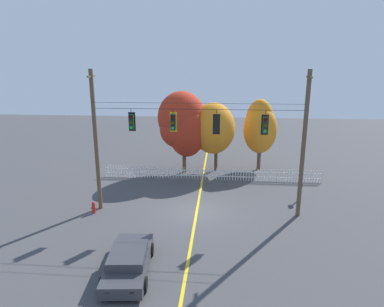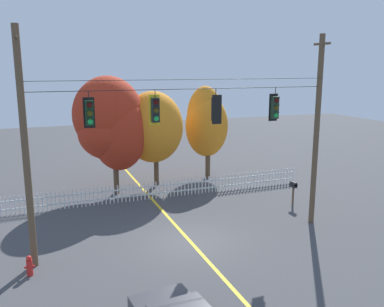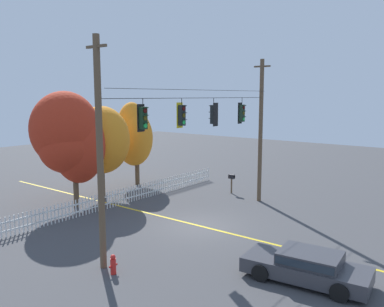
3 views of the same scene
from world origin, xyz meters
The scene contains 13 objects.
ground centered at (0.00, 0.00, 0.00)m, with size 80.00×80.00×0.00m, color #424244.
lane_centerline_stripe centered at (0.00, 0.00, 0.00)m, with size 0.16×36.00×0.01m, color gold.
signal_support_span centered at (0.00, 0.00, 4.61)m, with size 13.09×1.10×9.03m.
traffic_signal_eastbound_side centered at (-4.06, 0.01, 5.84)m, with size 0.43×0.38×1.42m.
traffic_signal_northbound_secondary centered at (-1.47, 0.01, 5.86)m, with size 0.43×0.38×1.42m.
traffic_signal_southbound_primary centered at (1.17, -0.01, 5.80)m, with size 0.43×0.38×1.48m.
traffic_signal_northbound_primary centered at (4.07, 0.01, 5.77)m, with size 0.43×0.38×1.51m.
white_picket_fence centered at (0.71, 6.36, 0.52)m, with size 17.92×0.06×1.02m.
autumn_maple_near_fence centered at (-1.84, 8.43, 4.26)m, with size 4.24×4.04×7.06m.
autumn_maple_mid centered at (0.86, 8.93, 4.02)m, with size 3.76×3.74×6.12m.
autumn_oak_far_east centered at (4.91, 10.00, 3.79)m, with size 2.96×2.68×6.30m.
fire_hydrant centered at (-6.59, -0.78, 0.38)m, with size 0.38×0.22×0.78m.
roadside_mailbox centered at (7.04, 2.50, 1.11)m, with size 0.25×0.44×1.36m.
Camera 2 is at (-5.93, -15.97, 7.54)m, focal length 38.58 mm.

